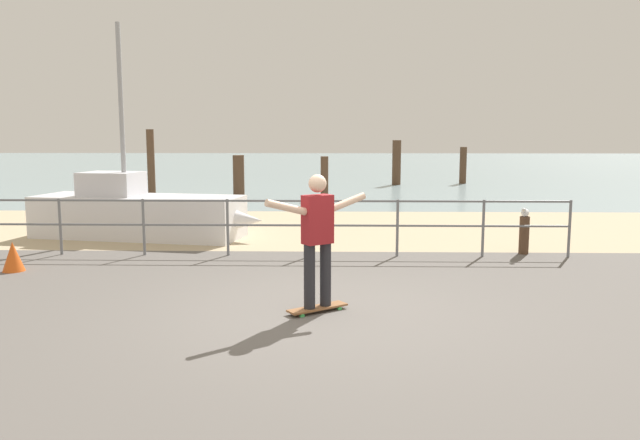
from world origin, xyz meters
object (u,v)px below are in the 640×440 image
at_px(seagull, 525,212).
at_px(traffic_cone, 13,257).
at_px(skateboard, 318,308).
at_px(sailboat, 146,214).
at_px(bollard_short, 524,236).
at_px(skateboarder, 318,233).

bearing_deg(seagull, traffic_cone, -169.07).
bearing_deg(traffic_cone, skateboard, -23.69).
xyz_separation_m(sailboat, traffic_cone, (-1.14, -3.34, -0.27)).
relative_size(bollard_short, traffic_cone, 1.43).
bearing_deg(sailboat, skateboarder, -55.28).
bearing_deg(skateboarder, bollard_short, 46.37).
bearing_deg(sailboat, bollard_short, -12.46).
xyz_separation_m(sailboat, seagull, (7.50, -1.67, 0.27)).
relative_size(sailboat, bollard_short, 7.09).
height_order(skateboard, bollard_short, bollard_short).
height_order(bollard_short, seagull, seagull).
bearing_deg(bollard_short, skateboarder, -133.63).
bearing_deg(seagull, sailboat, 167.42).
distance_m(skateboard, seagull, 5.37).
bearing_deg(traffic_cone, skateboarder, -23.69).
relative_size(skateboard, bollard_short, 1.07).
height_order(sailboat, skateboarder, sailboat).
xyz_separation_m(sailboat, skateboarder, (3.83, -5.52, 0.50)).
xyz_separation_m(seagull, traffic_cone, (-8.64, -1.67, -0.54)).
height_order(sailboat, traffic_cone, sailboat).
bearing_deg(skateboarder, traffic_cone, 156.31).
distance_m(bollard_short, traffic_cone, 8.81).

